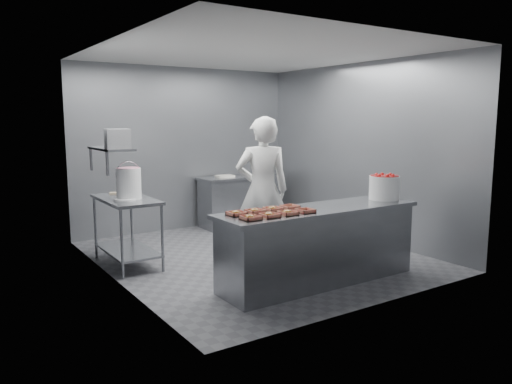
# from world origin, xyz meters

# --- Properties ---
(floor) EXTENTS (4.50, 4.50, 0.00)m
(floor) POSITION_xyz_m (0.00, 0.00, 0.00)
(floor) COLOR #4C4C51
(floor) RESTS_ON ground
(ceiling) EXTENTS (4.50, 4.50, 0.00)m
(ceiling) POSITION_xyz_m (0.00, 0.00, 2.80)
(ceiling) COLOR white
(ceiling) RESTS_ON wall_back
(wall_back) EXTENTS (4.00, 0.04, 2.80)m
(wall_back) POSITION_xyz_m (0.00, 2.25, 1.40)
(wall_back) COLOR slate
(wall_back) RESTS_ON ground
(wall_left) EXTENTS (0.04, 4.50, 2.80)m
(wall_left) POSITION_xyz_m (-2.00, 0.00, 1.40)
(wall_left) COLOR slate
(wall_left) RESTS_ON ground
(wall_right) EXTENTS (0.04, 4.50, 2.80)m
(wall_right) POSITION_xyz_m (2.00, 0.00, 1.40)
(wall_right) COLOR slate
(wall_right) RESTS_ON ground
(service_counter) EXTENTS (2.60, 0.70, 0.90)m
(service_counter) POSITION_xyz_m (0.00, -1.35, 0.45)
(service_counter) COLOR slate
(service_counter) RESTS_ON ground
(prep_table) EXTENTS (0.60, 1.20, 0.90)m
(prep_table) POSITION_xyz_m (-1.65, 0.60, 0.59)
(prep_table) COLOR slate
(prep_table) RESTS_ON ground
(back_counter) EXTENTS (1.50, 0.60, 0.90)m
(back_counter) POSITION_xyz_m (0.90, 1.90, 0.45)
(back_counter) COLOR slate
(back_counter) RESTS_ON ground
(wall_shelf) EXTENTS (0.35, 0.90, 0.03)m
(wall_shelf) POSITION_xyz_m (-1.82, 0.60, 1.55)
(wall_shelf) COLOR slate
(wall_shelf) RESTS_ON wall_left
(tray_0) EXTENTS (0.19, 0.18, 0.06)m
(tray_0) POSITION_xyz_m (-1.06, -1.49, 0.92)
(tray_0) COLOR tan
(tray_0) RESTS_ON service_counter
(tray_1) EXTENTS (0.19, 0.18, 0.06)m
(tray_1) POSITION_xyz_m (-0.82, -1.49, 0.92)
(tray_1) COLOR tan
(tray_1) RESTS_ON service_counter
(tray_2) EXTENTS (0.19, 0.18, 0.06)m
(tray_2) POSITION_xyz_m (-0.58, -1.49, 0.92)
(tray_2) COLOR tan
(tray_2) RESTS_ON service_counter
(tray_3) EXTENTS (0.19, 0.18, 0.04)m
(tray_3) POSITION_xyz_m (-0.33, -1.49, 0.92)
(tray_3) COLOR tan
(tray_3) RESTS_ON service_counter
(tray_4) EXTENTS (0.19, 0.18, 0.06)m
(tray_4) POSITION_xyz_m (-1.06, -1.21, 0.92)
(tray_4) COLOR tan
(tray_4) RESTS_ON service_counter
(tray_5) EXTENTS (0.19, 0.18, 0.06)m
(tray_5) POSITION_xyz_m (-0.82, -1.21, 0.92)
(tray_5) COLOR tan
(tray_5) RESTS_ON service_counter
(tray_6) EXTENTS (0.19, 0.18, 0.06)m
(tray_6) POSITION_xyz_m (-0.58, -1.21, 0.92)
(tray_6) COLOR tan
(tray_6) RESTS_ON service_counter
(tray_7) EXTENTS (0.19, 0.18, 0.04)m
(tray_7) POSITION_xyz_m (-0.33, -1.21, 0.92)
(tray_7) COLOR tan
(tray_7) RESTS_ON service_counter
(worker) EXTENTS (0.84, 0.71, 1.96)m
(worker) POSITION_xyz_m (-0.07, -0.26, 0.98)
(worker) COLOR silver
(worker) RESTS_ON ground
(strawberry_tub) EXTENTS (0.38, 0.38, 0.31)m
(strawberry_tub) POSITION_xyz_m (1.08, -1.35, 1.07)
(strawberry_tub) COLOR white
(strawberry_tub) RESTS_ON service_counter
(glaze_bucket) EXTENTS (0.33, 0.32, 0.49)m
(glaze_bucket) POSITION_xyz_m (-1.64, 0.50, 1.11)
(glaze_bucket) COLOR white
(glaze_bucket) RESTS_ON prep_table
(bucket_lid) EXTENTS (0.36, 0.36, 0.02)m
(bucket_lid) POSITION_xyz_m (-1.72, 0.43, 0.91)
(bucket_lid) COLOR white
(bucket_lid) RESTS_ON prep_table
(rag) EXTENTS (0.17, 0.16, 0.02)m
(rag) POSITION_xyz_m (-1.66, 1.04, 0.91)
(rag) COLOR #CCB28C
(rag) RESTS_ON prep_table
(appliance) EXTENTS (0.33, 0.36, 0.24)m
(appliance) POSITION_xyz_m (-1.82, 0.33, 1.69)
(appliance) COLOR gray
(appliance) RESTS_ON wall_shelf
(paper_stack) EXTENTS (0.32, 0.25, 0.04)m
(paper_stack) POSITION_xyz_m (0.60, 1.90, 0.92)
(paper_stack) COLOR silver
(paper_stack) RESTS_ON back_counter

